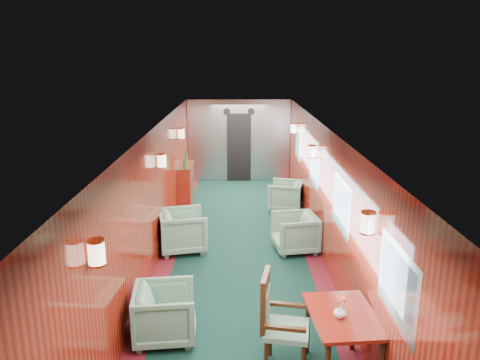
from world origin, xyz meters
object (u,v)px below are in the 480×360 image
(credenza, at_px, (186,184))
(armchair_left_far, at_px, (183,231))
(armchair_left_near, at_px, (165,313))
(dining_table, at_px, (343,324))
(side_chair, at_px, (277,318))
(armchair_right_far, at_px, (286,196))
(armchair_right_near, at_px, (295,233))

(credenza, height_order, armchair_left_far, credenza)
(armchair_left_near, bearing_deg, dining_table, -115.09)
(side_chair, relative_size, armchair_right_far, 1.54)
(side_chair, relative_size, armchair_left_far, 1.39)
(armchair_right_far, bearing_deg, side_chair, 7.74)
(armchair_left_near, height_order, armchair_right_far, armchair_left_near)
(side_chair, distance_m, armchair_right_far, 5.94)
(dining_table, distance_m, armchair_left_near, 2.28)
(armchair_right_near, bearing_deg, armchair_right_far, 169.10)
(armchair_right_far, bearing_deg, dining_table, 14.87)
(dining_table, height_order, armchair_left_near, dining_table)
(armchair_left_far, bearing_deg, credenza, -8.14)
(side_chair, height_order, credenza, credenza)
(dining_table, bearing_deg, armchair_left_far, 116.95)
(credenza, relative_size, armchair_left_near, 1.59)
(armchair_left_near, xyz_separation_m, armchair_left_far, (-0.09, 2.88, 0.03))
(credenza, xyz_separation_m, armchair_right_near, (2.37, -3.02, -0.14))
(side_chair, xyz_separation_m, armchair_left_far, (-1.49, 3.48, -0.26))
(side_chair, distance_m, armchair_left_far, 3.80)
(side_chair, bearing_deg, armchair_left_far, 123.78)
(armchair_left_near, height_order, armchair_left_far, armchair_left_far)
(side_chair, distance_m, credenza, 6.69)
(dining_table, bearing_deg, side_chair, 164.84)
(armchair_left_near, xyz_separation_m, armchair_right_near, (2.03, 2.84, 0.00))
(credenza, bearing_deg, armchair_right_near, -51.86)
(side_chair, bearing_deg, armchair_right_far, 93.77)
(armchair_left_near, distance_m, armchair_right_far, 5.70)
(dining_table, height_order, side_chair, side_chair)
(dining_table, relative_size, armchair_right_near, 1.38)
(credenza, height_order, armchair_left_near, credenza)
(armchair_left_near, bearing_deg, side_chair, -119.25)
(credenza, height_order, armchair_right_near, credenza)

